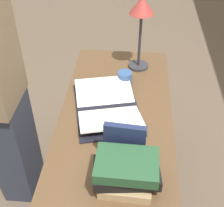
{
  "coord_description": "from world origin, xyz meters",
  "views": [
    {
      "loc": [
        1.25,
        0.09,
        1.93
      ],
      "look_at": [
        -0.07,
        -0.02,
        0.84
      ],
      "focal_mm": 50.0,
      "sensor_mm": 36.0,
      "label": 1
    }
  ],
  "objects_px": {
    "book_stack_tall": "(126,172)",
    "person_reader": "(2,98)",
    "book_standing_upright": "(125,143)",
    "open_book": "(107,106)",
    "reading_lamp": "(142,14)",
    "coffee_mug": "(125,78)"
  },
  "relations": [
    {
      "from": "book_stack_tall",
      "to": "book_standing_upright",
      "type": "xyz_separation_m",
      "value": [
        -0.15,
        -0.02,
        0.03
      ]
    },
    {
      "from": "book_standing_upright",
      "to": "person_reader",
      "type": "relative_size",
      "value": 0.13
    },
    {
      "from": "person_reader",
      "to": "book_standing_upright",
      "type": "bearing_deg",
      "value": -115.39
    },
    {
      "from": "reading_lamp",
      "to": "open_book",
      "type": "bearing_deg",
      "value": -20.09
    },
    {
      "from": "open_book",
      "to": "book_stack_tall",
      "type": "height_order",
      "value": "book_stack_tall"
    },
    {
      "from": "book_standing_upright",
      "to": "reading_lamp",
      "type": "bearing_deg",
      "value": -178.51
    },
    {
      "from": "open_book",
      "to": "coffee_mug",
      "type": "bearing_deg",
      "value": 147.35
    },
    {
      "from": "book_standing_upright",
      "to": "reading_lamp",
      "type": "distance_m",
      "value": 0.87
    },
    {
      "from": "book_stack_tall",
      "to": "book_standing_upright",
      "type": "bearing_deg",
      "value": -173.46
    },
    {
      "from": "open_book",
      "to": "coffee_mug",
      "type": "xyz_separation_m",
      "value": [
        -0.26,
        0.09,
        0.02
      ]
    },
    {
      "from": "person_reader",
      "to": "open_book",
      "type": "bearing_deg",
      "value": -88.67
    },
    {
      "from": "book_stack_tall",
      "to": "coffee_mug",
      "type": "distance_m",
      "value": 0.77
    },
    {
      "from": "book_standing_upright",
      "to": "person_reader",
      "type": "bearing_deg",
      "value": -110.29
    },
    {
      "from": "coffee_mug",
      "to": "reading_lamp",
      "type": "bearing_deg",
      "value": 158.63
    },
    {
      "from": "book_standing_upright",
      "to": "person_reader",
      "type": "distance_m",
      "value": 0.81
    },
    {
      "from": "book_stack_tall",
      "to": "person_reader",
      "type": "distance_m",
      "value": 0.89
    },
    {
      "from": "open_book",
      "to": "reading_lamp",
      "type": "distance_m",
      "value": 0.62
    },
    {
      "from": "open_book",
      "to": "book_stack_tall",
      "type": "distance_m",
      "value": 0.53
    },
    {
      "from": "book_standing_upright",
      "to": "reading_lamp",
      "type": "xyz_separation_m",
      "value": [
        -0.82,
        0.05,
        0.28
      ]
    },
    {
      "from": "book_standing_upright",
      "to": "coffee_mug",
      "type": "xyz_separation_m",
      "value": [
        -0.62,
        -0.03,
        -0.06
      ]
    },
    {
      "from": "book_stack_tall",
      "to": "reading_lamp",
      "type": "bearing_deg",
      "value": 177.92
    },
    {
      "from": "book_stack_tall",
      "to": "reading_lamp",
      "type": "relative_size",
      "value": 0.62
    }
  ]
}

